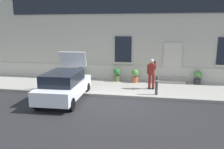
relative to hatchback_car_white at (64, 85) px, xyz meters
name	(u,v)px	position (x,y,z in m)	size (l,w,h in m)	color
ground_plane	(123,104)	(2.97, -0.01, -0.80)	(80.00, 80.00, 0.00)	#232326
sidewalk	(129,88)	(2.97, 2.79, -0.72)	(24.00, 3.60, 0.15)	#99968E
curb_edge	(125,97)	(2.97, 0.93, -0.72)	(24.00, 0.12, 0.15)	gray
building_facade	(134,26)	(2.97, 5.28, 2.93)	(24.00, 1.52, 7.50)	#B2AD9E
entrance_stoop	(172,80)	(5.53, 4.33, -0.52)	(1.68, 0.64, 0.32)	#9E998E
hatchback_car_white	(64,85)	(0.00, 0.00, 0.00)	(1.92, 4.13, 2.34)	white
bollard_near_person	(157,84)	(4.56, 1.34, -0.09)	(0.15, 0.15, 1.04)	#333338
person_on_phone	(152,72)	(4.27, 2.44, 0.35)	(0.51, 0.46, 1.75)	maroon
planter_cream	(80,73)	(-0.54, 4.16, -0.19)	(0.44, 0.44, 0.86)	beige
planter_olive	(117,74)	(2.01, 4.03, -0.19)	(0.44, 0.44, 0.86)	#606B38
planter_terracotta	(135,75)	(3.21, 3.92, -0.19)	(0.44, 0.44, 0.86)	#B25B38
planter_charcoal	(198,77)	(7.09, 4.20, -0.19)	(0.44, 0.44, 0.86)	#2D2D30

